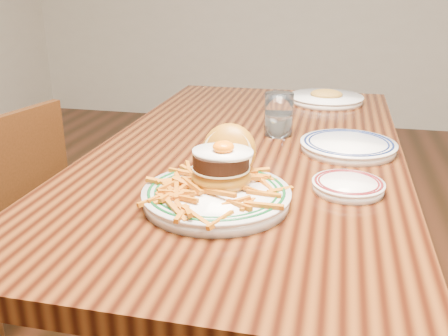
% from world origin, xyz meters
% --- Properties ---
extents(table, '(0.85, 1.60, 0.75)m').
position_xyz_m(table, '(0.00, 0.00, 0.66)').
color(table, black).
rests_on(table, floor).
extents(chair_left, '(0.46, 0.46, 0.84)m').
position_xyz_m(chair_left, '(-0.80, -0.09, 0.45)').
color(chair_left, '#42210D').
rests_on(chair_left, floor).
extents(main_plate, '(0.32, 0.33, 0.15)m').
position_xyz_m(main_plate, '(0.00, -0.38, 0.79)').
color(main_plate, white).
rests_on(main_plate, table).
extents(side_plate, '(0.16, 0.17, 0.02)m').
position_xyz_m(side_plate, '(0.27, -0.27, 0.76)').
color(side_plate, white).
rests_on(side_plate, table).
extents(rear_plate, '(0.27, 0.27, 0.03)m').
position_xyz_m(rear_plate, '(0.28, 0.02, 0.77)').
color(rear_plate, white).
rests_on(rear_plate, table).
extents(water_glass, '(0.09, 0.09, 0.13)m').
position_xyz_m(water_glass, '(0.07, 0.13, 0.81)').
color(water_glass, white).
rests_on(water_glass, table).
extents(far_plate, '(0.28, 0.28, 0.05)m').
position_xyz_m(far_plate, '(0.19, 0.60, 0.77)').
color(far_plate, white).
rests_on(far_plate, table).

